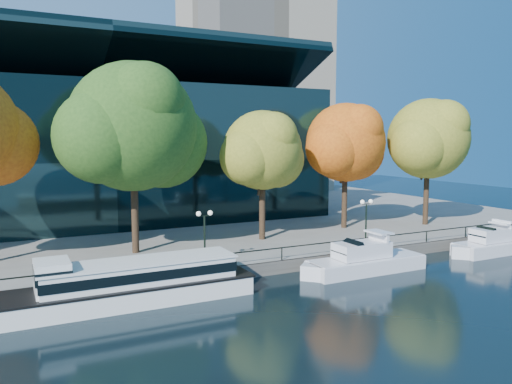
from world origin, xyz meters
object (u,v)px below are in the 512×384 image
tree_2 (136,130)px  lamp_2 (366,212)px  cruiser_far (491,244)px  lamp_1 (205,225)px  tree_4 (347,144)px  tour_boat (125,282)px  cruiser_near (362,260)px  tree_5 (430,141)px  tree_3 (264,152)px

tree_2 → lamp_2: size_ratio=3.81×
cruiser_far → lamp_1: size_ratio=2.26×
tree_4 → tour_boat: bearing=-156.3°
cruiser_near → tree_5: size_ratio=0.79×
cruiser_far → tree_3: (-17.31, 10.65, 8.10)m
tour_boat → lamp_2: bearing=8.4°
cruiser_far → lamp_1: bearing=170.6°
lamp_2 → tour_boat: bearing=-171.6°
tree_4 → lamp_2: tree_4 is taller
tour_boat → cruiser_far: (32.08, -1.05, -0.42)m
tree_5 → tour_boat: bearing=-165.7°
tree_5 → lamp_1: size_ratio=3.35×
tour_boat → lamp_2: (21.42, 3.18, 2.62)m
tree_3 → lamp_1: 11.62m
tree_5 → cruiser_far: bearing=-102.6°
tree_2 → tour_boat: bearing=-108.3°
tree_4 → lamp_2: 10.44m
cruiser_near → tree_4: size_ratio=0.83×
cruiser_far → tree_3: bearing=148.4°
tree_2 → tree_5: size_ratio=1.14×
tree_2 → tree_5: 31.19m
tour_boat → tree_5: (34.26, 8.70, 8.68)m
tree_4 → lamp_1: tree_4 is taller
tree_2 → lamp_2: 20.58m
tree_2 → cruiser_near: bearing=-34.7°
tree_2 → lamp_1: tree_2 is taller
tree_5 → tree_3: bearing=177.4°
tree_3 → lamp_1: tree_3 is taller
tour_boat → tree_5: bearing=14.3°
cruiser_near → lamp_2: bearing=48.3°
tour_boat → tree_3: bearing=33.0°
tour_boat → tree_2: tree_2 is taller
cruiser_far → tree_5: (2.18, 9.76, 9.10)m
cruiser_far → tree_5: tree_5 is taller
tour_boat → tree_4: 28.75m
tour_boat → cruiser_near: tour_boat is taller
cruiser_near → tree_3: (-3.06, 10.45, 8.08)m
cruiser_near → tree_3: 13.56m
tour_boat → lamp_2: lamp_2 is taller
lamp_1 → lamp_2: size_ratio=1.00×
tree_2 → lamp_1: size_ratio=3.81×
tree_5 → lamp_1: tree_5 is taller
tree_2 → tree_3: tree_2 is taller
tree_5 → lamp_1: 28.94m
tree_5 → lamp_2: bearing=-156.7°
tour_boat → tree_3: 19.21m
cruiser_near → tree_2: tree_2 is taller
tour_boat → lamp_1: (6.51, 3.18, 2.62)m
tree_3 → lamp_2: (6.66, -6.42, -5.06)m
tree_2 → tree_3: 11.84m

